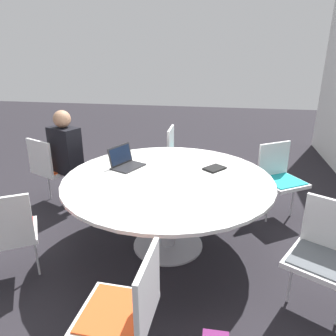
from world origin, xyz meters
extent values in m
plane|color=black|center=(0.00, 0.00, 0.00)|extent=(16.00, 16.00, 0.00)
cylinder|color=#B7B7BC|center=(0.00, 0.00, 0.01)|extent=(0.70, 0.70, 0.02)
cylinder|color=#B7B7BC|center=(0.00, 0.00, 0.37)|extent=(0.13, 0.13, 0.70)
cylinder|color=white|center=(0.00, 0.00, 0.73)|extent=(1.97, 1.97, 0.03)
cube|color=silver|center=(-0.73, -1.55, 0.46)|extent=(0.57, 0.58, 0.04)
cube|color=#E04C1E|center=(-0.73, -1.55, 0.48)|extent=(0.50, 0.51, 0.01)
cube|color=silver|center=(-0.56, -1.63, 0.68)|extent=(0.21, 0.39, 0.40)
cylinder|color=silver|center=(-0.81, -1.71, 0.22)|extent=(0.02, 0.02, 0.44)
cylinder|color=silver|center=(-0.66, -1.39, 0.22)|extent=(0.02, 0.02, 0.44)
cube|color=silver|center=(0.73, -1.21, 0.46)|extent=(0.59, 0.59, 0.04)
cube|color=red|center=(0.73, -1.21, 0.48)|extent=(0.52, 0.52, 0.01)
cube|color=silver|center=(0.89, -1.11, 0.68)|extent=(0.24, 0.37, 0.40)
cylinder|color=silver|center=(0.63, -1.06, 0.22)|extent=(0.02, 0.02, 0.44)
cube|color=silver|center=(1.41, -0.07, 0.46)|extent=(0.46, 0.44, 0.04)
cube|color=#E04C1E|center=(1.41, -0.07, 0.48)|extent=(0.41, 0.39, 0.01)
cube|color=silver|center=(1.42, 0.12, 0.68)|extent=(0.42, 0.05, 0.40)
cylinder|color=silver|center=(1.23, -0.06, 0.22)|extent=(0.02, 0.02, 0.44)
cube|color=silver|center=(0.71, 1.22, 0.46)|extent=(0.58, 0.59, 0.04)
cube|color=#4C5156|center=(0.71, 1.22, 0.48)|extent=(0.51, 0.52, 0.01)
cube|color=silver|center=(0.54, 1.32, 0.68)|extent=(0.24, 0.38, 0.40)
cylinder|color=silver|center=(0.62, 1.07, 0.22)|extent=(0.02, 0.02, 0.44)
cube|color=silver|center=(-0.75, 1.20, 0.46)|extent=(0.59, 0.60, 0.04)
cube|color=teal|center=(-0.75, 1.20, 0.48)|extent=(0.52, 0.52, 0.01)
cube|color=silver|center=(-0.92, 1.09, 0.68)|extent=(0.25, 0.37, 0.40)
cylinder|color=silver|center=(-0.85, 1.35, 0.22)|extent=(0.02, 0.02, 0.44)
cylinder|color=silver|center=(-0.66, 1.04, 0.22)|extent=(0.02, 0.02, 0.44)
cube|color=silver|center=(-1.41, 0.00, 0.46)|extent=(0.44, 0.42, 0.04)
cube|color=teal|center=(-1.41, 0.00, 0.48)|extent=(0.39, 0.37, 0.01)
cube|color=silver|center=(-1.41, -0.20, 0.68)|extent=(0.42, 0.03, 0.40)
cylinder|color=silver|center=(-1.60, 0.00, 0.22)|extent=(0.02, 0.02, 0.44)
cylinder|color=silver|center=(-1.23, 0.00, 0.22)|extent=(0.02, 0.02, 0.44)
cylinder|color=black|center=(-0.76, -1.37, 0.24)|extent=(0.10, 0.10, 0.48)
cylinder|color=black|center=(-0.68, -1.21, 0.24)|extent=(0.10, 0.10, 0.48)
cube|color=black|center=(-0.63, -1.33, 0.75)|extent=(0.35, 0.42, 0.55)
sphere|color=#A87A5B|center=(-0.63, -1.33, 1.13)|extent=(0.20, 0.20, 0.20)
cube|color=#232326|center=(-0.21, -0.45, 0.75)|extent=(0.38, 0.34, 0.02)
cube|color=#232326|center=(-0.26, -0.54, 0.86)|extent=(0.31, 0.18, 0.20)
cube|color=black|center=(-0.25, -0.54, 0.86)|extent=(0.28, 0.16, 0.17)
cube|color=black|center=(-0.30, 0.43, 0.76)|extent=(0.26, 0.25, 0.02)
camera|label=1|loc=(2.82, 0.46, 1.93)|focal=35.00mm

